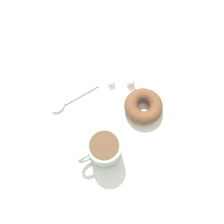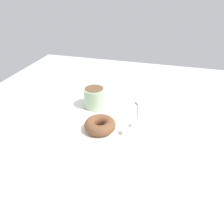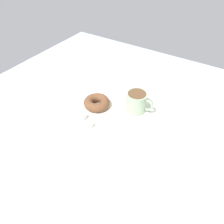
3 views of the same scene
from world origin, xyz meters
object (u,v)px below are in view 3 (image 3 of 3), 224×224
Objects in this scene: donut at (97,103)px; sugar_cube_extra at (83,116)px; sugar_cube at (90,125)px; coffee_cup at (137,101)px; spoon at (126,140)px.

donut is 5.05× the size of sugar_cube_extra.
donut reaches higher than sugar_cube.
coffee_cup is at bearing 115.65° from donut.
coffee_cup is 0.75× the size of spoon.
spoon is 7.98× the size of sugar_cube.
spoon is 18.52cm from sugar_cube_extra.
spoon is at bearing 15.90° from coffee_cup.
spoon is at bearing 62.99° from donut.
coffee_cup reaches higher than sugar_cube.
donut is (6.63, -13.79, -2.07)cm from coffee_cup.
coffee_cup reaches higher than sugar_cube_extra.
coffee_cup is at bearing 151.82° from sugar_cube.
coffee_cup is 16.96cm from spoon.
sugar_cube_extra is at bearing -93.00° from spoon.
sugar_cube is (10.44, 4.65, -0.85)cm from donut.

